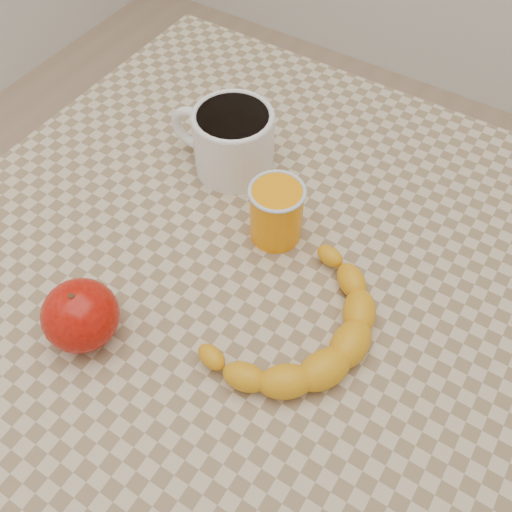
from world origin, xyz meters
The scene contains 6 objects.
ground centered at (0.00, 0.00, 0.00)m, with size 3.00×3.00×0.00m, color tan.
table centered at (0.00, 0.00, 0.66)m, with size 0.80×0.80×0.75m.
coffee_mug centered at (-0.12, 0.13, 0.80)m, with size 0.15×0.12×0.09m.
orange_juice_glass centered at (-0.01, 0.05, 0.79)m, with size 0.07×0.07×0.08m.
apple centered at (-0.11, -0.17, 0.79)m, with size 0.11×0.11×0.08m.
banana centered at (0.09, -0.06, 0.77)m, with size 0.26×0.30×0.04m, color #FCAE16, non-canonical shape.
Camera 1 is at (0.21, -0.34, 1.30)m, focal length 40.00 mm.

